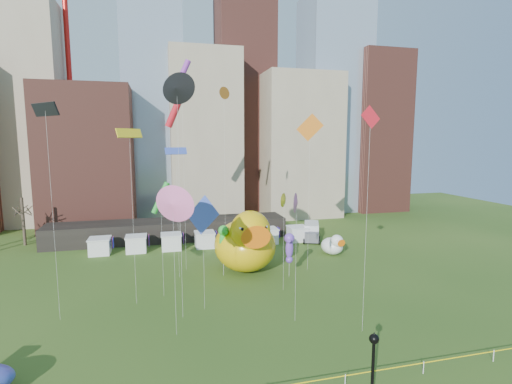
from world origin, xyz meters
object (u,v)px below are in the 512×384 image
object	(u,v)px
lamppost	(373,367)
box_truck	(311,231)
seahorse_purple	(290,246)
big_duck	(246,242)
seahorse_green	(223,238)
small_duck	(333,245)

from	to	relation	value
lamppost	box_truck	distance (m)	41.49
lamppost	box_truck	bearing A→B (deg)	72.32
box_truck	seahorse_purple	bearing A→B (deg)	-98.74
seahorse_purple	lamppost	xyz separation A→B (m)	(-3.28, -23.77, -0.48)
lamppost	big_duck	bearing A→B (deg)	92.77
seahorse_green	seahorse_purple	distance (m)	7.93
big_duck	small_duck	xyz separation A→B (m)	(13.58, 3.82, -2.29)
box_truck	seahorse_green	bearing A→B (deg)	-119.58
seahorse_purple	lamppost	world-z (taller)	lamppost
small_duck	lamppost	world-z (taller)	lamppost
big_duck	seahorse_green	world-z (taller)	big_duck
seahorse_green	seahorse_purple	world-z (taller)	seahorse_green
small_duck	seahorse_purple	size ratio (longest dim) A/B	0.80
small_duck	box_truck	world-z (taller)	small_duck
big_duck	seahorse_green	size ratio (longest dim) A/B	1.68
small_duck	lamppost	distance (m)	33.18
big_duck	lamppost	size ratio (longest dim) A/B	1.90
seahorse_purple	box_truck	distance (m)	18.43
seahorse_purple	small_duck	bearing A→B (deg)	60.48
small_duck	lamppost	size ratio (longest dim) A/B	0.78
box_truck	lamppost	bearing A→B (deg)	-85.78
big_duck	seahorse_green	bearing A→B (deg)	-164.37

